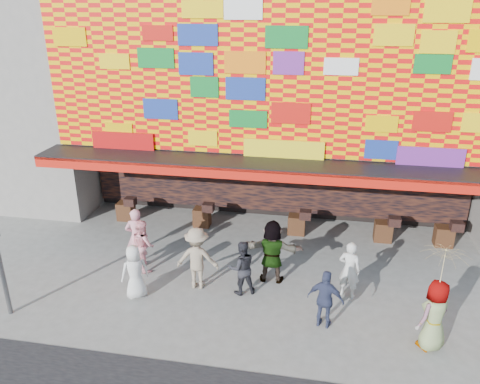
% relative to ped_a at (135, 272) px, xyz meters
% --- Properties ---
extents(ground, '(90.00, 90.00, 0.00)m').
position_rel_ped_a_xyz_m(ground, '(3.16, 0.14, -0.80)').
color(ground, slate).
rests_on(ground, ground).
extents(shop_building, '(15.20, 9.40, 10.00)m').
position_rel_ped_a_xyz_m(shop_building, '(3.16, 8.32, 4.44)').
color(shop_building, gray).
rests_on(shop_building, ground).
extents(ped_a, '(0.93, 0.86, 1.59)m').
position_rel_ped_a_xyz_m(ped_a, '(0.00, 0.00, 0.00)').
color(ped_a, silver).
rests_on(ped_a, ground).
extents(ped_b, '(0.78, 0.60, 1.90)m').
position_rel_ped_a_xyz_m(ped_b, '(-0.61, 1.69, 0.16)').
color(ped_b, pink).
rests_on(ped_b, ground).
extents(ped_c, '(0.97, 0.87, 1.62)m').
position_rel_ped_a_xyz_m(ped_c, '(2.89, 0.72, 0.02)').
color(ped_c, '#232328').
rests_on(ped_c, ground).
extents(ped_d, '(1.25, 0.77, 1.88)m').
position_rel_ped_a_xyz_m(ped_d, '(1.58, 0.79, 0.14)').
color(ped_d, gray).
rests_on(ped_d, ground).
extents(ped_e, '(1.00, 0.59, 1.60)m').
position_rel_ped_a_xyz_m(ped_e, '(5.23, -0.38, 0.01)').
color(ped_e, '#343B5C').
rests_on(ped_e, ground).
extents(ped_f, '(1.80, 0.58, 1.94)m').
position_rel_ped_a_xyz_m(ped_f, '(3.65, 1.51, 0.18)').
color(ped_f, gray).
rests_on(ped_f, ground).
extents(ped_g, '(1.05, 1.01, 1.82)m').
position_rel_ped_a_xyz_m(ped_g, '(7.75, -0.72, 0.11)').
color(ped_g, gray).
rests_on(ped_g, ground).
extents(ped_h, '(0.71, 0.57, 1.69)m').
position_rel_ped_a_xyz_m(ped_h, '(5.86, 1.11, 0.05)').
color(ped_h, silver).
rests_on(ped_h, ground).
extents(ped_i, '(1.01, 1.00, 1.64)m').
position_rel_ped_a_xyz_m(ped_i, '(-0.34, 1.47, 0.03)').
color(ped_i, pink).
rests_on(ped_i, ground).
extents(parasol, '(1.34, 1.35, 1.95)m').
position_rel_ped_a_xyz_m(parasol, '(7.75, -0.72, 1.40)').
color(parasol, beige).
rests_on(parasol, ground).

